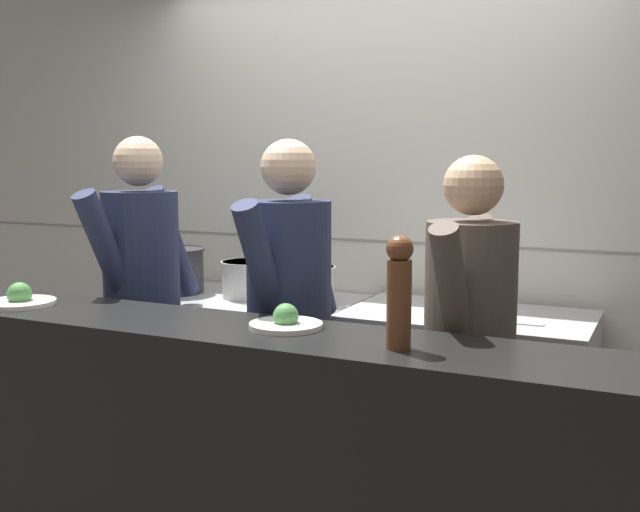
{
  "coord_description": "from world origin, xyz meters",
  "views": [
    {
      "loc": [
        1.39,
        -2.31,
        1.57
      ],
      "look_at": [
        -0.01,
        0.62,
        1.15
      ],
      "focal_mm": 42.0,
      "sensor_mm": 36.0,
      "label": 1
    }
  ],
  "objects_px": {
    "oven_range": "(241,378)",
    "plated_dish_main": "(20,299)",
    "sauce_pot": "(248,278)",
    "chef_sous": "(289,324)",
    "chef_head_cook": "(142,302)",
    "chefs_knife": "(492,320)",
    "braising_pot": "(310,284)",
    "chef_line": "(469,354)",
    "stock_pot": "(173,269)",
    "plated_dish_appetiser": "(286,322)",
    "pepper_mill": "(399,290)"
  },
  "relations": [
    {
      "from": "sauce_pot",
      "to": "chefs_knife",
      "type": "xyz_separation_m",
      "value": [
        1.28,
        -0.14,
        -0.07
      ]
    },
    {
      "from": "pepper_mill",
      "to": "chef_sous",
      "type": "distance_m",
      "value": 0.87
    },
    {
      "from": "chefs_knife",
      "to": "plated_dish_main",
      "type": "distance_m",
      "value": 1.91
    },
    {
      "from": "sauce_pot",
      "to": "plated_dish_main",
      "type": "relative_size",
      "value": 1.02
    },
    {
      "from": "chef_head_cook",
      "to": "chef_line",
      "type": "height_order",
      "value": "chef_head_cook"
    },
    {
      "from": "oven_range",
      "to": "plated_dish_main",
      "type": "relative_size",
      "value": 4.45
    },
    {
      "from": "stock_pot",
      "to": "chef_line",
      "type": "xyz_separation_m",
      "value": [
        1.76,
        -0.63,
        -0.11
      ]
    },
    {
      "from": "oven_range",
      "to": "pepper_mill",
      "type": "height_order",
      "value": "pepper_mill"
    },
    {
      "from": "oven_range",
      "to": "plated_dish_main",
      "type": "distance_m",
      "value": 1.34
    },
    {
      "from": "oven_range",
      "to": "plated_dish_appetiser",
      "type": "xyz_separation_m",
      "value": [
        0.85,
        -1.08,
        0.6
      ]
    },
    {
      "from": "plated_dish_appetiser",
      "to": "chef_head_cook",
      "type": "xyz_separation_m",
      "value": [
        -1.0,
        0.49,
        -0.1
      ]
    },
    {
      "from": "chefs_knife",
      "to": "chef_head_cook",
      "type": "xyz_separation_m",
      "value": [
        -1.48,
        -0.46,
        0.04
      ]
    },
    {
      "from": "braising_pot",
      "to": "chef_head_cook",
      "type": "xyz_separation_m",
      "value": [
        -0.56,
        -0.58,
        -0.03
      ]
    },
    {
      "from": "chefs_knife",
      "to": "sauce_pot",
      "type": "bearing_deg",
      "value": 173.75
    },
    {
      "from": "oven_range",
      "to": "chef_head_cook",
      "type": "bearing_deg",
      "value": -104.77
    },
    {
      "from": "chef_sous",
      "to": "braising_pot",
      "type": "bearing_deg",
      "value": 111.77
    },
    {
      "from": "sauce_pot",
      "to": "chef_head_cook",
      "type": "relative_size",
      "value": 0.16
    },
    {
      "from": "plated_dish_main",
      "to": "braising_pot",
      "type": "bearing_deg",
      "value": 59.9
    },
    {
      "from": "oven_range",
      "to": "chef_sous",
      "type": "bearing_deg",
      "value": -46.16
    },
    {
      "from": "oven_range",
      "to": "chef_head_cook",
      "type": "relative_size",
      "value": 0.72
    },
    {
      "from": "oven_range",
      "to": "chefs_knife",
      "type": "xyz_separation_m",
      "value": [
        1.32,
        -0.13,
        0.46
      ]
    },
    {
      "from": "braising_pot",
      "to": "plated_dish_main",
      "type": "distance_m",
      "value": 1.35
    },
    {
      "from": "plated_dish_main",
      "to": "chef_sous",
      "type": "relative_size",
      "value": 0.16
    },
    {
      "from": "sauce_pot",
      "to": "chef_sous",
      "type": "distance_m",
      "value": 0.9
    },
    {
      "from": "braising_pot",
      "to": "chefs_knife",
      "type": "height_order",
      "value": "braising_pot"
    },
    {
      "from": "chef_line",
      "to": "sauce_pot",
      "type": "bearing_deg",
      "value": 156.09
    },
    {
      "from": "stock_pot",
      "to": "chef_line",
      "type": "relative_size",
      "value": 0.22
    },
    {
      "from": "plated_dish_main",
      "to": "chef_line",
      "type": "xyz_separation_m",
      "value": [
        1.64,
        0.5,
        -0.15
      ]
    },
    {
      "from": "chefs_knife",
      "to": "plated_dish_appetiser",
      "type": "bearing_deg",
      "value": -116.69
    },
    {
      "from": "chef_line",
      "to": "plated_dish_main",
      "type": "bearing_deg",
      "value": -159.71
    },
    {
      "from": "chefs_knife",
      "to": "chef_head_cook",
      "type": "relative_size",
      "value": 0.22
    },
    {
      "from": "plated_dish_appetiser",
      "to": "chef_head_cook",
      "type": "bearing_deg",
      "value": 153.77
    },
    {
      "from": "oven_range",
      "to": "stock_pot",
      "type": "height_order",
      "value": "stock_pot"
    },
    {
      "from": "pepper_mill",
      "to": "plated_dish_appetiser",
      "type": "bearing_deg",
      "value": 167.04
    },
    {
      "from": "oven_range",
      "to": "plated_dish_main",
      "type": "xyz_separation_m",
      "value": [
        -0.27,
        -1.17,
        0.6
      ]
    },
    {
      "from": "chefs_knife",
      "to": "chef_head_cook",
      "type": "height_order",
      "value": "chef_head_cook"
    },
    {
      "from": "sauce_pot",
      "to": "plated_dish_main",
      "type": "xyz_separation_m",
      "value": [
        -0.31,
        -1.18,
        0.06
      ]
    },
    {
      "from": "oven_range",
      "to": "sauce_pot",
      "type": "xyz_separation_m",
      "value": [
        0.04,
        0.01,
        0.53
      ]
    },
    {
      "from": "chef_line",
      "to": "stock_pot",
      "type": "bearing_deg",
      "value": 163.48
    },
    {
      "from": "oven_range",
      "to": "braising_pot",
      "type": "bearing_deg",
      "value": -0.55
    },
    {
      "from": "braising_pot",
      "to": "chef_line",
      "type": "height_order",
      "value": "chef_line"
    },
    {
      "from": "chef_line",
      "to": "braising_pot",
      "type": "bearing_deg",
      "value": 148.54
    },
    {
      "from": "sauce_pot",
      "to": "stock_pot",
      "type": "bearing_deg",
      "value": -173.77
    },
    {
      "from": "stock_pot",
      "to": "plated_dish_appetiser",
      "type": "bearing_deg",
      "value": -40.05
    },
    {
      "from": "oven_range",
      "to": "chef_line",
      "type": "xyz_separation_m",
      "value": [
        1.37,
        -0.67,
        0.45
      ]
    },
    {
      "from": "chef_head_cook",
      "to": "chef_sous",
      "type": "xyz_separation_m",
      "value": [
        0.79,
        -0.08,
        -0.01
      ]
    },
    {
      "from": "plated_dish_main",
      "to": "chef_line",
      "type": "height_order",
      "value": "chef_line"
    },
    {
      "from": "oven_range",
      "to": "braising_pot",
      "type": "distance_m",
      "value": 0.67
    },
    {
      "from": "braising_pot",
      "to": "pepper_mill",
      "type": "relative_size",
      "value": 0.74
    },
    {
      "from": "chefs_knife",
      "to": "chef_line",
      "type": "relative_size",
      "value": 0.23
    }
  ]
}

